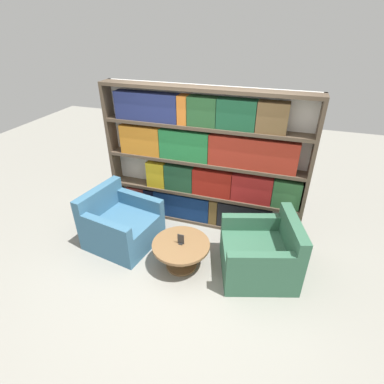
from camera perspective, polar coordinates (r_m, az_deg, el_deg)
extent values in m
plane|color=gray|center=(4.29, -2.96, -14.75)|extent=(14.00, 14.00, 0.00)
cube|color=silver|center=(4.73, 2.52, 6.36)|extent=(3.13, 0.05, 2.22)
cube|color=brown|center=(5.22, -14.53, 7.78)|extent=(0.05, 0.30, 2.22)
cube|color=brown|center=(4.50, 21.32, 2.83)|extent=(0.05, 0.30, 2.22)
cube|color=brown|center=(5.17, 1.87, -5.24)|extent=(3.03, 0.30, 0.05)
cube|color=brown|center=(4.88, 1.98, -0.18)|extent=(3.03, 0.30, 0.05)
cube|color=brown|center=(4.62, 2.10, 5.76)|extent=(3.03, 0.30, 0.05)
cube|color=brown|center=(4.42, 2.23, 12.33)|extent=(3.03, 0.30, 0.05)
cube|color=brown|center=(4.28, 2.38, 19.09)|extent=(3.03, 0.30, 0.05)
cube|color=maroon|center=(5.40, -10.26, -0.93)|extent=(0.31, 0.20, 0.44)
cube|color=black|center=(5.30, -7.82, -1.38)|extent=(0.18, 0.20, 0.44)
cube|color=navy|center=(5.10, -1.89, -2.46)|extent=(0.97, 0.20, 0.44)
cube|color=brown|center=(4.97, 4.21, -3.54)|extent=(0.13, 0.20, 0.44)
cube|color=black|center=(4.90, 9.89, -4.51)|extent=(0.85, 0.20, 0.44)
cube|color=gold|center=(4.98, -6.66, 3.48)|extent=(0.31, 0.20, 0.43)
cube|color=#204D2F|center=(4.85, -2.36, 2.85)|extent=(0.47, 0.20, 0.43)
cube|color=#A01E14|center=(4.70, 3.94, 1.88)|extent=(0.61, 0.20, 0.43)
cube|color=#A6201E|center=(4.62, 11.35, 0.72)|extent=(0.60, 0.20, 0.43)
cube|color=#326738|center=(4.61, 17.58, -0.27)|extent=(0.40, 0.20, 0.43)
cube|color=orange|center=(4.85, -9.59, 9.81)|extent=(0.66, 0.20, 0.45)
cube|color=#23793C|center=(4.58, -1.39, 8.97)|extent=(0.77, 0.20, 0.45)
cube|color=#A02A1C|center=(4.37, 11.45, 7.27)|extent=(1.26, 0.20, 0.45)
cube|color=navy|center=(4.63, -8.56, 15.84)|extent=(0.98, 0.20, 0.41)
cube|color=orange|center=(4.42, -1.63, 15.43)|extent=(0.14, 0.20, 0.41)
cube|color=#26552C|center=(4.33, 2.04, 15.12)|extent=(0.41, 0.20, 0.41)
cube|color=#195031|center=(4.23, 8.51, 14.44)|extent=(0.53, 0.20, 0.41)
cube|color=brown|center=(4.18, 15.10, 13.55)|extent=(0.40, 0.20, 0.41)
cube|color=#386684|center=(4.73, -12.94, -7.10)|extent=(1.08, 1.05, 0.44)
cube|color=#386684|center=(4.73, -17.27, -1.52)|extent=(0.29, 0.91, 0.40)
cube|color=#386684|center=(4.27, -16.02, -6.63)|extent=(0.81, 0.25, 0.22)
cube|color=#386684|center=(4.74, -9.78, -1.70)|extent=(0.81, 0.25, 0.22)
cube|color=#336047|center=(4.22, 12.37, -12.35)|extent=(1.17, 1.14, 0.44)
cube|color=#336047|center=(4.06, 18.62, -7.68)|extent=(0.40, 0.90, 0.40)
cube|color=#336047|center=(4.30, 11.03, -5.61)|extent=(0.80, 0.35, 0.22)
cube|color=#336047|center=(3.71, 12.92, -12.75)|extent=(0.80, 0.35, 0.22)
cylinder|color=brown|center=(4.24, -2.07, -12.04)|extent=(0.14, 0.14, 0.36)
cylinder|color=brown|center=(4.35, -2.03, -13.62)|extent=(0.43, 0.43, 0.03)
cylinder|color=brown|center=(4.11, -2.12, -10.01)|extent=(0.79, 0.79, 0.04)
cube|color=black|center=(4.09, -2.12, -9.74)|extent=(0.05, 0.06, 0.01)
cube|color=#2D2D2D|center=(4.05, -2.14, -8.97)|extent=(0.09, 0.01, 0.15)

